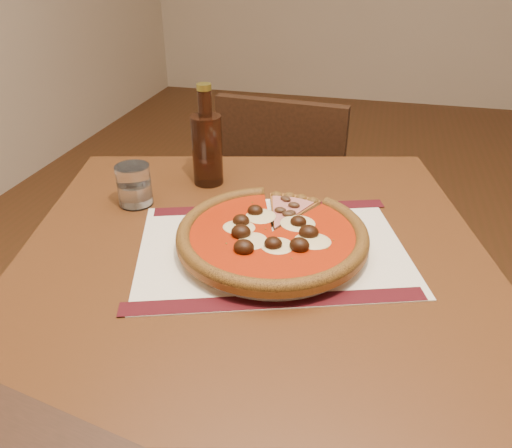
{
  "coord_description": "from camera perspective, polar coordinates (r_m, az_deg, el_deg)",
  "views": [
    {
      "loc": [
        -0.57,
        -1.32,
        1.22
      ],
      "look_at": [
        -0.76,
        -0.58,
        0.78
      ],
      "focal_mm": 35.0,
      "sensor_mm": 36.0,
      "label": 1
    }
  ],
  "objects": [
    {
      "name": "plate",
      "position": [
        0.85,
        1.84,
        -2.22
      ],
      "size": [
        0.29,
        0.29,
        0.02
      ],
      "primitive_type": "cylinder",
      "color": "white",
      "rests_on": "placemat"
    },
    {
      "name": "water_glass",
      "position": [
        1.01,
        -13.74,
        4.32
      ],
      "size": [
        0.09,
        0.09,
        0.08
      ],
      "primitive_type": "cylinder",
      "rotation": [
        0.0,
        0.0,
        0.33
      ],
      "color": "white",
      "rests_on": "table"
    },
    {
      "name": "chair_far",
      "position": [
        1.65,
        3.53,
        3.05
      ],
      "size": [
        0.42,
        0.42,
        0.82
      ],
      "rotation": [
        0.0,
        0.0,
        3.06
      ],
      "color": "black",
      "rests_on": "ground"
    },
    {
      "name": "pizza",
      "position": [
        0.84,
        1.86,
        -1.09
      ],
      "size": [
        0.33,
        0.33,
        0.04
      ],
      "color": "brown",
      "rests_on": "plate"
    },
    {
      "name": "bottle",
      "position": [
        1.07,
        -5.62,
        8.85
      ],
      "size": [
        0.06,
        0.06,
        0.21
      ],
      "color": "black",
      "rests_on": "table"
    },
    {
      "name": "table",
      "position": [
        0.93,
        -0.3,
        -7.62
      ],
      "size": [
        0.97,
        0.97,
        0.75
      ],
      "rotation": [
        0.0,
        0.0,
        0.24
      ],
      "color": "#552C14",
      "rests_on": "ground"
    },
    {
      "name": "placemat",
      "position": [
        0.86,
        1.83,
        -2.79
      ],
      "size": [
        0.53,
        0.45,
        0.0
      ],
      "primitive_type": "cube",
      "rotation": [
        0.0,
        0.0,
        0.33
      ],
      "color": "beige",
      "rests_on": "table"
    },
    {
      "name": "ham_slice",
      "position": [
        0.91,
        3.77,
        1.28
      ],
      "size": [
        0.1,
        0.14,
        0.02
      ],
      "rotation": [
        0.0,
        0.0,
        1.48
      ],
      "color": "brown",
      "rests_on": "plate"
    }
  ]
}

